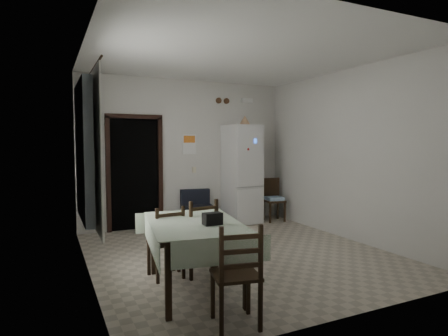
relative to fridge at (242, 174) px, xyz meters
The scene contains 25 objects.
ground 2.43m from the fridge, 119.44° to the right, with size 4.50×4.50×0.00m, color #A39985.
ceiling 2.92m from the fridge, 119.44° to the right, with size 4.20×4.50×0.02m, color white, non-canonical shape.
wall_back 1.22m from the fridge, 163.63° to the left, with size 4.20×0.02×2.90m, color silver, non-canonical shape.
wall_front 4.34m from the fridge, 104.61° to the right, with size 4.20×0.02×2.90m, color silver, non-canonical shape.
wall_left 3.75m from the fridge, 148.82° to the right, with size 0.02×4.50×2.90m, color silver, non-canonical shape.
wall_right 2.22m from the fridge, 62.36° to the right, with size 0.02×4.50×2.90m, color silver, non-canonical shape.
doorway 2.20m from the fridge, 166.26° to the left, with size 1.06×0.52×2.22m.
window_recess 3.91m from the fridge, 146.67° to the right, with size 0.10×1.20×1.60m, color silver.
curtain 3.82m from the fridge, 145.76° to the right, with size 0.02×1.45×1.85m, color silver.
curtain_rod 4.06m from the fridge, 145.67° to the right, with size 0.02×0.02×1.60m, color black.
calendar 1.25m from the fridge, 163.49° to the left, with size 0.28×0.02×0.40m, color white.
calendar_image 1.30m from the fridge, 163.80° to the left, with size 0.24×0.01×0.14m, color orange.
light_switch 0.99m from the fridge, 161.84° to the left, with size 0.08×0.02×0.12m, color beige.
vent_left 1.59m from the fridge, 141.92° to the left, with size 0.12×0.12×0.03m, color brown.
vent_right 1.56m from the fridge, 124.45° to the left, with size 0.12×0.12×0.03m, color brown.
emergency_light 1.59m from the fridge, 47.04° to the left, with size 0.25×0.07×0.09m, color white.
fridge is the anchor object (origin of this frame).
tan_cone 1.10m from the fridge, 50.65° to the right, with size 0.23×0.23×0.19m, color tan.
navy_seat 1.16m from the fridge, behind, with size 0.59×0.57×0.72m, color black, non-canonical shape.
corner_chair 0.89m from the fridge, 15.50° to the right, with size 0.39×0.39×0.89m, color black, non-canonical shape.
dining_table 3.70m from the fridge, 126.49° to the right, with size 0.98×1.49×0.77m, color #A7BA9F, non-canonical shape.
black_bag 3.76m from the fridge, 122.96° to the right, with size 0.20×0.12×0.13m, color black.
dining_chair_far_left 3.40m from the fridge, 134.27° to the right, with size 0.38×0.38×0.89m, color black, non-canonical shape.
dining_chair_far_right 3.18m from the fridge, 128.42° to the right, with size 0.41×0.41×0.96m, color black, non-canonical shape.
dining_chair_near_head 4.43m from the fridge, 118.83° to the right, with size 0.41×0.41×0.95m, color black, non-canonical shape.
Camera 1 is at (-2.54, -4.86, 1.66)m, focal length 30.00 mm.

